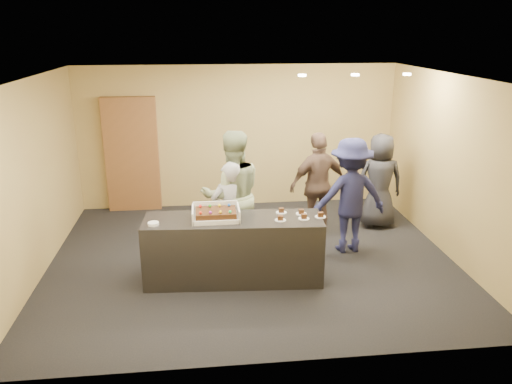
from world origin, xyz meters
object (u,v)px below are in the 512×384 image
Objects in this scene: storage_cabinet at (132,155)px; plate_stack at (153,224)px; serving_counter at (233,249)px; person_dark_suit at (379,181)px; cake_box at (216,216)px; person_sage_man at (232,195)px; person_server_grey at (230,213)px; person_navy_man at (350,196)px; sheet_cake at (216,213)px; person_brown_extra at (318,185)px.

storage_cabinet reaches higher than plate_stack.
person_dark_suit reaches higher than serving_counter.
cake_box is 0.32× the size of person_sage_man.
person_server_grey is at bearing 33.31° from plate_stack.
person_sage_man reaches higher than person_navy_man.
storage_cabinet is at bearing -60.27° from person_sage_man.
sheet_cake is (1.46, -3.03, -0.08)m from storage_cabinet.
person_sage_man reaches higher than sheet_cake.
sheet_cake is 0.83m from plate_stack.
cake_box is at bearing 89.15° from sheet_cake.
cake_box is 0.06m from sheet_cake.
storage_cabinet is (-1.68, 3.03, 0.63)m from serving_counter.
storage_cabinet is 3.43× the size of cake_box.
person_navy_man is at bearing 26.55° from serving_counter.
serving_counter is 3.83× the size of cake_box.
sheet_cake is 0.31× the size of person_brown_extra.
person_navy_man reaches higher than cake_box.
storage_cabinet reaches higher than sheet_cake.
person_navy_man is (1.84, 0.20, 0.13)m from person_server_grey.
person_brown_extra is (2.55, 1.55, -0.04)m from plate_stack.
person_server_grey is 0.79× the size of person_sage_man.
person_sage_man reaches higher than cake_box.
storage_cabinet is 1.40× the size of person_server_grey.
person_navy_man is at bearing -32.65° from storage_cabinet.
sheet_cake reaches higher than serving_counter.
plate_stack is at bearing 29.08° from person_dark_suit.
serving_counter is 1.23× the size of person_sage_man.
plate_stack is (-1.04, -0.11, 0.47)m from serving_counter.
cake_box is 2.24m from person_brown_extra.
storage_cabinet is 2.84m from person_sage_man.
person_server_grey is at bearing 93.67° from serving_counter.
person_server_grey is (0.23, 0.55, -0.17)m from cake_box.
plate_stack is at bearing -78.45° from storage_cabinet.
person_navy_man is (2.88, 0.88, -0.02)m from plate_stack.
sheet_cake is 0.32× the size of person_dark_suit.
person_server_grey is at bearing 68.38° from sheet_cake.
person_brown_extra is at bearing -66.84° from person_navy_man.
person_brown_extra is at bearing -26.45° from storage_cabinet.
sheet_cake is 0.27× the size of person_sage_man.
person_navy_man reaches higher than plate_stack.
sheet_cake is at bearing 33.57° from person_dark_suit.
cake_box is 4.36× the size of plate_stack.
person_sage_man reaches higher than person_server_grey.
storage_cabinet is 4.54m from person_dark_suit.
serving_counter is 2.13m from person_brown_extra.
plate_stack is (-0.81, -0.11, -0.08)m from sheet_cake.
cake_box reaches higher than serving_counter.
storage_cabinet is at bearing -14.19° from person_dark_suit.
person_brown_extra is (1.46, 0.67, -0.10)m from person_sage_man.
cake_box is at bearing 62.38° from person_sage_man.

